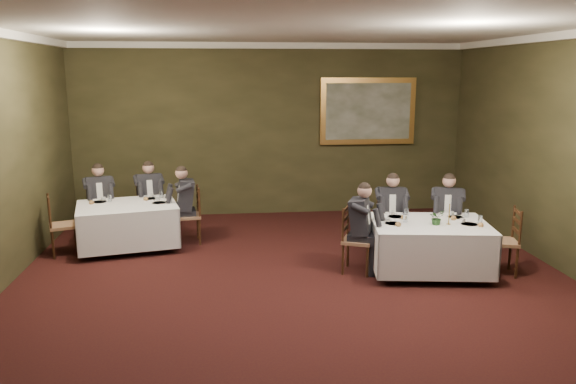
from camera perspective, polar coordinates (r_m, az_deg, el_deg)
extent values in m
plane|color=black|center=(7.21, 1.67, -11.81)|extent=(10.00, 10.00, 0.00)
cube|color=silver|center=(6.62, 1.87, 17.10)|extent=(8.00, 10.00, 0.10)
cube|color=#2D2A16|center=(11.62, -1.75, 6.29)|extent=(8.00, 0.10, 3.50)
cube|color=white|center=(11.53, -1.78, 14.65)|extent=(8.00, 0.10, 0.12)
cube|color=black|center=(8.48, 14.26, -3.28)|extent=(1.76, 1.43, 0.04)
cube|color=white|center=(8.47, 14.27, -3.11)|extent=(1.83, 1.49, 0.02)
cube|color=white|center=(8.56, 14.16, -5.25)|extent=(1.85, 1.52, 0.65)
cube|color=black|center=(9.74, -16.06, -1.41)|extent=(1.74, 1.44, 0.04)
cube|color=white|center=(9.73, -16.07, -1.26)|extent=(1.81, 1.52, 0.02)
cube|color=white|center=(9.81, -15.95, -3.14)|extent=(1.84, 1.54, 0.65)
cube|color=#8C6547|center=(9.27, 10.35, -3.36)|extent=(0.50, 0.48, 0.05)
cube|color=black|center=(9.39, 10.24, -1.61)|extent=(0.38, 0.08, 0.54)
cube|color=black|center=(9.18, 10.44, -1.10)|extent=(0.46, 0.37, 0.55)
sphere|color=tan|center=(9.10, 10.53, 1.23)|extent=(0.24, 0.24, 0.21)
cube|color=#8C6547|center=(9.44, 15.79, -3.34)|extent=(0.56, 0.55, 0.05)
cube|color=black|center=(9.57, 15.87, -1.63)|extent=(0.36, 0.17, 0.54)
cube|color=black|center=(9.35, 15.92, -1.12)|extent=(0.50, 0.44, 0.55)
sphere|color=tan|center=(9.28, 16.05, 1.17)|extent=(0.27, 0.27, 0.21)
cube|color=#8C6547|center=(8.38, 7.09, -4.90)|extent=(0.56, 0.57, 0.05)
cube|color=black|center=(8.35, 5.85, -3.20)|extent=(0.18, 0.36, 0.54)
cube|color=black|center=(8.28, 7.16, -2.42)|extent=(0.45, 0.51, 0.55)
sphere|color=tan|center=(8.20, 7.23, 0.15)|extent=(0.28, 0.28, 0.21)
cube|color=#8C6547|center=(8.83, 20.90, -4.75)|extent=(0.51, 0.53, 0.05)
cube|color=black|center=(8.81, 22.22, -3.23)|extent=(0.12, 0.38, 0.54)
cube|color=#8C6547|center=(10.58, -18.52, -1.87)|extent=(0.54, 0.53, 0.05)
cube|color=black|center=(10.71, -18.70, -0.37)|extent=(0.37, 0.14, 0.54)
cube|color=black|center=(10.50, -18.66, 0.12)|extent=(0.49, 0.42, 0.55)
sphere|color=tan|center=(10.43, -18.80, 2.16)|extent=(0.26, 0.26, 0.21)
cube|color=#8C6547|center=(10.61, -13.86, -1.56)|extent=(0.53, 0.52, 0.05)
cube|color=black|center=(10.74, -14.06, -0.06)|extent=(0.38, 0.13, 0.54)
cube|color=black|center=(10.53, -13.96, 0.43)|extent=(0.48, 0.41, 0.55)
sphere|color=tan|center=(10.46, -14.07, 2.46)|extent=(0.26, 0.26, 0.21)
cube|color=#8C6547|center=(9.88, -10.13, -2.39)|extent=(0.47, 0.49, 0.05)
cube|color=black|center=(9.83, -9.08, -0.95)|extent=(0.08, 0.38, 0.54)
cube|color=black|center=(9.79, -10.21, -0.27)|extent=(0.36, 0.46, 0.55)
sphere|color=tan|center=(9.72, -10.30, 1.92)|extent=(0.23, 0.23, 0.21)
cube|color=#8C6547|center=(9.81, -21.86, -3.18)|extent=(0.54, 0.55, 0.05)
cube|color=black|center=(9.75, -23.08, -1.89)|extent=(0.15, 0.37, 0.54)
imported|color=#2D5926|center=(8.37, 14.86, -2.43)|extent=(0.27, 0.25, 0.23)
cylinder|color=#B58F37|center=(8.46, 16.00, -3.09)|extent=(0.07, 0.07, 0.02)
cylinder|color=#B58F37|center=(8.42, 16.06, -2.05)|extent=(0.02, 0.02, 0.30)
cylinder|color=white|center=(8.37, 16.15, -0.61)|extent=(0.02, 0.02, 0.13)
cylinder|color=white|center=(8.72, 10.89, -2.41)|extent=(0.25, 0.25, 0.01)
cylinder|color=white|center=(8.85, 10.61, -2.03)|extent=(0.08, 0.08, 0.05)
cylinder|color=white|center=(8.75, 11.97, -1.97)|extent=(0.06, 0.06, 0.14)
cylinder|color=white|center=(10.05, -18.62, -0.91)|extent=(0.25, 0.25, 0.01)
cylinder|color=white|center=(10.19, -18.45, -0.60)|extent=(0.08, 0.08, 0.05)
cylinder|color=white|center=(10.00, -17.69, -0.54)|extent=(0.06, 0.06, 0.14)
cube|color=#DBA050|center=(11.87, 8.11, 8.13)|extent=(2.00, 0.08, 1.37)
cube|color=#45472F|center=(11.83, 8.16, 8.11)|extent=(1.78, 0.01, 1.15)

